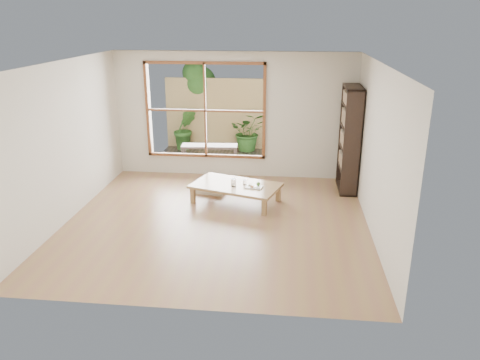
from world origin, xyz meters
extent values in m
plane|color=#986A4C|center=(0.00, 0.00, 0.00)|extent=(5.00, 5.00, 0.00)
cube|color=#A78451|center=(0.21, 0.91, 0.32)|extent=(1.76, 1.31, 0.05)
cube|color=#A78451|center=(-0.57, 0.77, 0.15)|extent=(0.10, 0.10, 0.29)
cube|color=#A78451|center=(-0.35, 1.46, 0.15)|extent=(0.10, 0.10, 0.29)
cube|color=#A78451|center=(0.78, 0.35, 0.15)|extent=(0.10, 0.10, 0.29)
cube|color=#A78451|center=(0.99, 1.04, 0.15)|extent=(0.10, 0.10, 0.29)
cube|color=silver|center=(-0.32, 1.49, 0.04)|extent=(0.71, 0.71, 0.09)
cube|color=black|center=(2.32, 1.83, 1.02)|extent=(0.32, 0.91, 2.03)
cylinder|color=silver|center=(0.18, 0.80, 0.42)|extent=(0.08, 0.08, 0.15)
cylinder|color=silver|center=(0.38, 0.92, 0.39)|extent=(0.06, 0.06, 0.09)
cylinder|color=silver|center=(0.17, 0.97, 0.39)|extent=(0.07, 0.07, 0.09)
cylinder|color=silver|center=(0.15, 0.98, 0.38)|extent=(0.06, 0.06, 0.08)
cube|color=white|center=(0.56, 0.78, 0.35)|extent=(0.33, 0.26, 0.02)
sphere|color=#4C7830|center=(0.63, 0.82, 0.40)|extent=(0.07, 0.07, 0.07)
cube|color=#C16E2D|center=(0.53, 0.74, 0.37)|extent=(0.06, 0.05, 0.03)
cube|color=beige|center=(0.49, 0.81, 0.37)|extent=(0.07, 0.06, 0.02)
cylinder|color=silver|center=(0.59, 0.72, 0.37)|extent=(0.17, 0.04, 0.01)
cube|color=#332D25|center=(-0.60, 3.56, 0.00)|extent=(2.80, 2.00, 0.05)
cube|color=black|center=(-0.68, 3.25, 0.41)|extent=(1.32, 0.47, 0.05)
cube|color=black|center=(-1.27, 3.06, 0.20)|extent=(0.06, 0.06, 0.35)
cube|color=black|center=(-1.29, 3.35, 0.20)|extent=(0.06, 0.06, 0.35)
cube|color=black|center=(-0.06, 3.15, 0.20)|extent=(0.06, 0.06, 0.35)
cube|color=black|center=(-0.08, 3.44, 0.20)|extent=(0.06, 0.06, 0.35)
cube|color=tan|center=(-0.60, 4.56, 0.90)|extent=(2.80, 0.06, 1.80)
imported|color=#2D5A21|center=(0.13, 4.35, 0.51)|extent=(1.00, 0.91, 0.97)
imported|color=#2D5A21|center=(-1.48, 4.30, 0.56)|extent=(0.72, 0.65, 1.06)
cylinder|color=#4C3D2D|center=(-1.30, 4.86, 0.80)|extent=(0.14, 0.14, 1.60)
sphere|color=#2D5A21|center=(-1.18, 4.86, 1.65)|extent=(0.84, 0.84, 0.84)
sphere|color=#2D5A21|center=(-1.45, 4.94, 1.45)|extent=(0.70, 0.70, 0.70)
sphere|color=#2D5A21|center=(-1.27, 4.76, 1.90)|extent=(0.64, 0.64, 0.64)
camera|label=1|loc=(1.16, -7.09, 3.27)|focal=35.00mm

